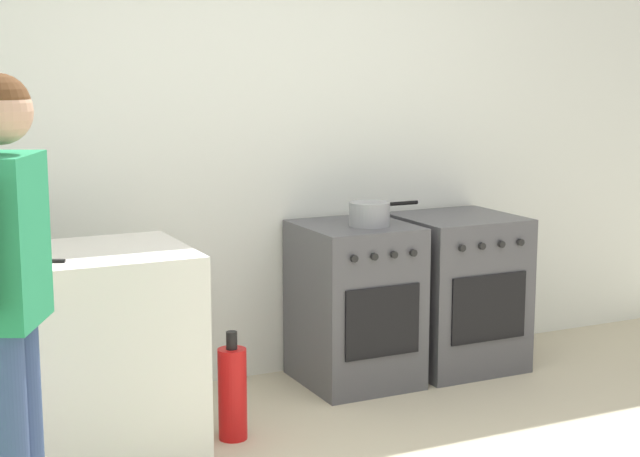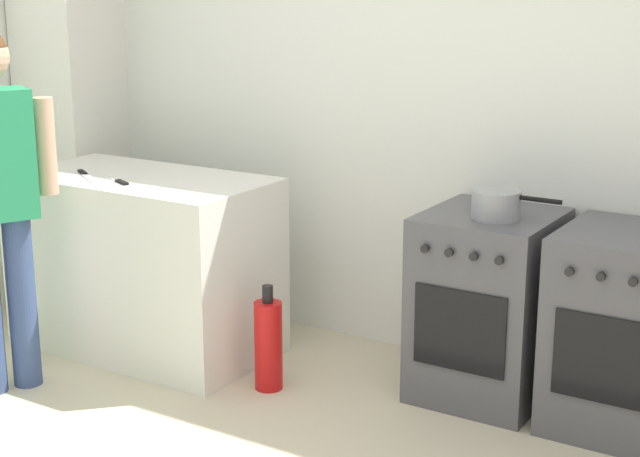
{
  "view_description": "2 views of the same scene",
  "coord_description": "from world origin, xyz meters",
  "px_view_note": "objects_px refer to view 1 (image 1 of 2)",
  "views": [
    {
      "loc": [
        -2.0,
        -2.87,
        1.69
      ],
      "look_at": [
        -0.24,
        0.78,
        1.0
      ],
      "focal_mm": 55.0,
      "sensor_mm": 36.0,
      "label": 1
    },
    {
      "loc": [
        1.92,
        -2.36,
        1.87
      ],
      "look_at": [
        0.03,
        0.67,
        0.94
      ],
      "focal_mm": 55.0,
      "sensor_mm": 36.0,
      "label": 2
    }
  ],
  "objects_px": {
    "oven_left": "(354,304)",
    "knife_paring": "(43,261)",
    "pot": "(370,214)",
    "person": "(8,273)",
    "oven_right": "(457,291)",
    "fire_extinguisher": "(232,393)"
  },
  "relations": [
    {
      "from": "pot",
      "to": "fire_extinguisher",
      "type": "bearing_deg",
      "value": -156.03
    },
    {
      "from": "oven_right",
      "to": "person",
      "type": "height_order",
      "value": "person"
    },
    {
      "from": "person",
      "to": "fire_extinguisher",
      "type": "distance_m",
      "value": 1.43
    },
    {
      "from": "knife_paring",
      "to": "oven_right",
      "type": "bearing_deg",
      "value": 13.16
    },
    {
      "from": "oven_right",
      "to": "person",
      "type": "xyz_separation_m",
      "value": [
        -2.54,
        -1.11,
        0.56
      ]
    },
    {
      "from": "oven_left",
      "to": "knife_paring",
      "type": "xyz_separation_m",
      "value": [
        -1.68,
        -0.54,
        0.48
      ]
    },
    {
      "from": "fire_extinguisher",
      "to": "knife_paring",
      "type": "bearing_deg",
      "value": -175.34
    },
    {
      "from": "pot",
      "to": "person",
      "type": "height_order",
      "value": "person"
    },
    {
      "from": "oven_left",
      "to": "pot",
      "type": "xyz_separation_m",
      "value": [
        0.05,
        -0.07,
        0.49
      ]
    },
    {
      "from": "knife_paring",
      "to": "fire_extinguisher",
      "type": "bearing_deg",
      "value": 4.66
    },
    {
      "from": "oven_right",
      "to": "pot",
      "type": "height_order",
      "value": "pot"
    },
    {
      "from": "oven_right",
      "to": "pot",
      "type": "bearing_deg",
      "value": -173.39
    },
    {
      "from": "pot",
      "to": "knife_paring",
      "type": "height_order",
      "value": "pot"
    },
    {
      "from": "oven_left",
      "to": "knife_paring",
      "type": "bearing_deg",
      "value": -162.09
    },
    {
      "from": "oven_right",
      "to": "knife_paring",
      "type": "bearing_deg",
      "value": -166.84
    },
    {
      "from": "pot",
      "to": "person",
      "type": "relative_size",
      "value": 0.24
    },
    {
      "from": "oven_left",
      "to": "fire_extinguisher",
      "type": "height_order",
      "value": "oven_left"
    },
    {
      "from": "pot",
      "to": "oven_left",
      "type": "bearing_deg",
      "value": 125.89
    },
    {
      "from": "knife_paring",
      "to": "person",
      "type": "relative_size",
      "value": 0.12
    },
    {
      "from": "oven_left",
      "to": "person",
      "type": "distance_m",
      "value": 2.27
    },
    {
      "from": "oven_left",
      "to": "oven_right",
      "type": "distance_m",
      "value": 0.64
    },
    {
      "from": "oven_right",
      "to": "oven_left",
      "type": "bearing_deg",
      "value": -180.0
    }
  ]
}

